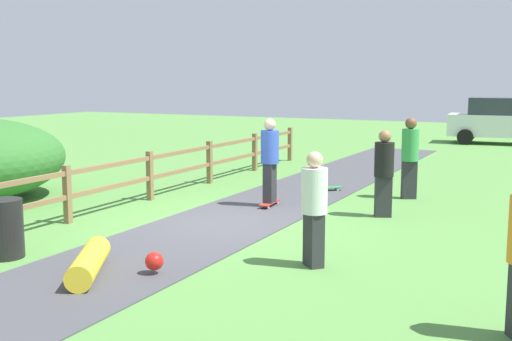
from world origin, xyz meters
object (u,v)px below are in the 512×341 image
object	(u,v)px
skateboard_loose	(326,188)
parked_car_white	(500,121)
bystander_green	(410,154)
skater_riding	(270,157)
bystander_black	(384,169)
bystander_white	(314,204)
skater_fallen	(94,262)
trash_bin	(4,229)

from	to	relation	value
skateboard_loose	parked_car_white	world-z (taller)	parked_car_white
skateboard_loose	bystander_green	world-z (taller)	bystander_green
skater_riding	bystander_black	distance (m)	2.41
bystander_black	bystander_white	world-z (taller)	bystander_black
skater_riding	bystander_green	size ratio (longest dim) A/B	1.01
skater_riding	skater_fallen	world-z (taller)	skater_riding
skateboard_loose	bystander_green	xyz separation A→B (m)	(2.00, -0.01, 0.93)
bystander_black	bystander_green	xyz separation A→B (m)	(-0.00, 2.13, 0.08)
skater_fallen	bystander_black	distance (m)	6.10
bystander_black	bystander_green	world-z (taller)	bystander_green
skater_riding	bystander_black	size ratio (longest dim) A/B	1.08
skater_riding	skater_fallen	bearing A→B (deg)	-90.84
skater_fallen	bystander_white	bearing A→B (deg)	36.02
trash_bin	skater_fallen	xyz separation A→B (m)	(1.84, -0.11, -0.25)
trash_bin	bystander_green	distance (m)	8.72
skater_fallen	skateboard_loose	bearing A→B (deg)	86.41
trash_bin	bystander_green	world-z (taller)	bystander_green
skater_riding	skateboard_loose	size ratio (longest dim) A/B	2.49
trash_bin	bystander_black	world-z (taller)	bystander_black
trash_bin	bystander_white	world-z (taller)	bystander_white
skater_riding	skateboard_loose	bearing A→B (deg)	80.00
skateboard_loose	parked_car_white	size ratio (longest dim) A/B	0.17
bystander_black	bystander_white	distance (m)	3.71
skater_riding	bystander_green	distance (m)	3.31
skater_fallen	bystander_black	world-z (taller)	bystander_black
skater_riding	parked_car_white	distance (m)	16.35
skateboard_loose	skater_riding	bearing A→B (deg)	-100.00
bystander_black	skateboard_loose	bearing A→B (deg)	133.09
trash_bin	bystander_green	xyz separation A→B (m)	(4.32, 7.55, 0.57)
bystander_green	parked_car_white	xyz separation A→B (m)	(0.47, 13.82, -0.06)
skater_riding	bystander_black	bearing A→B (deg)	3.42
bystander_black	skater_fallen	bearing A→B (deg)	-114.20
trash_bin	bystander_white	distance (m)	4.69
bystander_white	parked_car_white	size ratio (longest dim) A/B	0.39
skater_fallen	bystander_green	bearing A→B (deg)	72.06
parked_car_white	skateboard_loose	bearing A→B (deg)	-100.12
skater_fallen	parked_car_white	world-z (taller)	parked_car_white
bystander_green	bystander_white	distance (m)	5.84
trash_bin	bystander_black	bearing A→B (deg)	51.38
bystander_black	parked_car_white	xyz separation A→B (m)	(0.46, 15.96, 0.02)
skater_riding	bystander_green	world-z (taller)	skater_riding
trash_bin	skater_fallen	bearing A→B (deg)	-3.53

